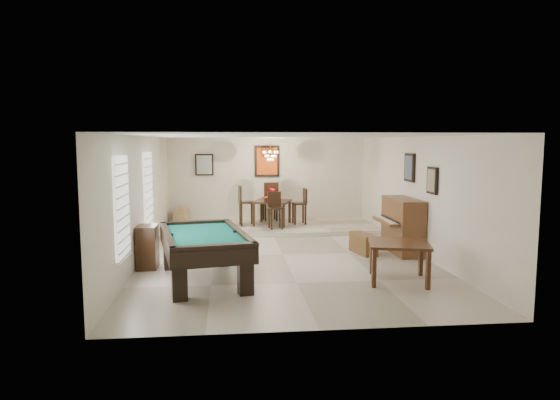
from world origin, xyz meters
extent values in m
cube|color=beige|center=(0.00, 0.00, -0.01)|extent=(6.00, 9.00, 0.02)
cube|color=silver|center=(0.00, 4.50, 1.30)|extent=(6.00, 0.04, 2.60)
cube|color=silver|center=(0.00, -4.50, 1.30)|extent=(6.00, 0.04, 2.60)
cube|color=silver|center=(-3.00, 0.00, 1.30)|extent=(0.04, 9.00, 2.60)
cube|color=silver|center=(3.00, 0.00, 1.30)|extent=(0.04, 9.00, 2.60)
cube|color=white|center=(0.00, 0.00, 2.60)|extent=(6.00, 9.00, 0.04)
cube|color=beige|center=(0.00, 3.25, 0.06)|extent=(6.00, 2.50, 0.12)
cube|color=white|center=(-2.97, -2.20, 1.40)|extent=(0.06, 1.00, 1.70)
cube|color=white|center=(-2.97, 0.60, 1.40)|extent=(0.06, 1.00, 1.70)
cube|color=brown|center=(1.81, -0.07, 0.22)|extent=(0.48, 0.86, 0.45)
cube|color=black|center=(-2.78, -0.90, 0.43)|extent=(0.38, 0.57, 0.85)
cube|color=tan|center=(-2.58, 4.11, 0.34)|extent=(0.44, 0.52, 0.43)
cube|color=#D84C14|center=(0.00, 4.46, 1.90)|extent=(0.75, 0.06, 0.95)
cube|color=white|center=(-1.90, 4.46, 1.80)|extent=(0.55, 0.06, 0.65)
cube|color=slate|center=(2.96, 0.30, 1.90)|extent=(0.06, 0.55, 0.65)
cube|color=gray|center=(2.96, -1.00, 1.70)|extent=(0.06, 0.45, 0.55)
camera|label=1|loc=(-1.18, -10.76, 2.48)|focal=32.00mm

